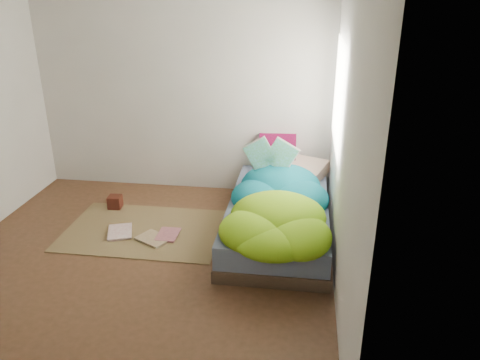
# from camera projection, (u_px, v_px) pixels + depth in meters

# --- Properties ---
(ground) EXTENTS (3.50, 3.50, 0.00)m
(ground) POSITION_uv_depth(u_px,v_px,m) (141.00, 260.00, 4.32)
(ground) COLOR #49301C
(ground) RESTS_ON ground
(room_walls) EXTENTS (3.54, 3.54, 2.62)m
(room_walls) POSITION_uv_depth(u_px,v_px,m) (126.00, 84.00, 3.70)
(room_walls) COLOR silver
(room_walls) RESTS_ON ground
(bed) EXTENTS (1.00, 2.00, 0.34)m
(bed) POSITION_uv_depth(u_px,v_px,m) (278.00, 217.00, 4.76)
(bed) COLOR #382E1E
(bed) RESTS_ON ground
(duvet) EXTENTS (0.96, 1.84, 0.34)m
(duvet) POSITION_uv_depth(u_px,v_px,m) (278.00, 195.00, 4.42)
(duvet) COLOR #075871
(duvet) RESTS_ON bed
(rug) EXTENTS (1.60, 1.10, 0.01)m
(rug) POSITION_uv_depth(u_px,v_px,m) (144.00, 230.00, 4.84)
(rug) COLOR brown
(rug) RESTS_ON ground
(pillow_floral) EXTENTS (0.72, 0.60, 0.14)m
(pillow_floral) POSITION_uv_depth(u_px,v_px,m) (298.00, 168.00, 5.36)
(pillow_floral) COLOR beige
(pillow_floral) RESTS_ON bed
(pillow_magenta) EXTENTS (0.43, 0.16, 0.43)m
(pillow_magenta) POSITION_uv_depth(u_px,v_px,m) (277.00, 152.00, 5.45)
(pillow_magenta) COLOR #4B052C
(pillow_magenta) RESTS_ON bed
(open_book) EXTENTS (0.47, 0.11, 0.28)m
(open_book) POSITION_uv_depth(u_px,v_px,m) (271.00, 146.00, 4.81)
(open_book) COLOR green
(open_book) RESTS_ON duvet
(wooden_box) EXTENTS (0.15, 0.15, 0.14)m
(wooden_box) POSITION_uv_depth(u_px,v_px,m) (115.00, 202.00, 5.29)
(wooden_box) COLOR #36150C
(wooden_box) RESTS_ON rug
(floor_book_a) EXTENTS (0.33, 0.38, 0.02)m
(floor_book_a) POSITION_uv_depth(u_px,v_px,m) (108.00, 233.00, 4.74)
(floor_book_a) COLOR silver
(floor_book_a) RESTS_ON rug
(floor_book_b) EXTENTS (0.21, 0.28, 0.03)m
(floor_book_b) POSITION_uv_depth(u_px,v_px,m) (158.00, 234.00, 4.72)
(floor_book_b) COLOR #B6696C
(floor_book_b) RESTS_ON rug
(floor_book_c) EXTENTS (0.39, 0.36, 0.02)m
(floor_book_c) POSITION_uv_depth(u_px,v_px,m) (145.00, 243.00, 4.55)
(floor_book_c) COLOR tan
(floor_book_c) RESTS_ON rug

